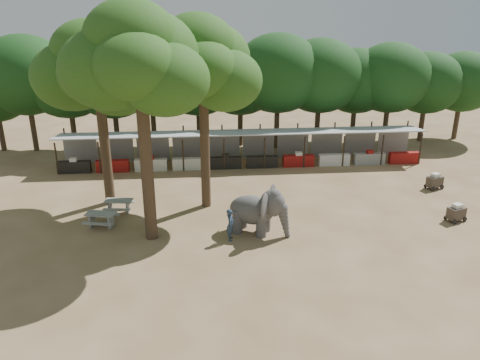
{
  "coord_description": "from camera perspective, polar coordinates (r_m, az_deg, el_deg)",
  "views": [
    {
      "loc": [
        -3.26,
        -20.66,
        11.68
      ],
      "look_at": [
        -1.0,
        5.0,
        2.0
      ],
      "focal_mm": 35.0,
      "sensor_mm": 36.0,
      "label": 1
    }
  ],
  "objects": [
    {
      "name": "backdrop_trees",
      "position": [
        40.27,
        -0.34,
        11.78
      ],
      "size": [
        46.46,
        5.95,
        8.33
      ],
      "color": "#332316",
      "rests_on": "ground"
    },
    {
      "name": "picnic_table_near",
      "position": [
        27.28,
        -16.57,
        -4.43
      ],
      "size": [
        1.92,
        1.8,
        0.82
      ],
      "rotation": [
        0.0,
        0.0,
        -0.21
      ],
      "color": "gray",
      "rests_on": "ground"
    },
    {
      "name": "picnic_table_far",
      "position": [
        28.8,
        -14.54,
        -2.89
      ],
      "size": [
        1.77,
        1.63,
        0.8
      ],
      "rotation": [
        0.0,
        0.0,
        -0.12
      ],
      "color": "gray",
      "rests_on": "ground"
    },
    {
      "name": "cart_back",
      "position": [
        34.11,
        22.65,
        -0.13
      ],
      "size": [
        1.3,
        1.07,
        1.09
      ],
      "rotation": [
        0.0,
        0.0,
        0.35
      ],
      "color": "#362C25",
      "rests_on": "ground"
    },
    {
      "name": "yard_tree_left",
      "position": [
        28.68,
        -17.25,
        12.73
      ],
      "size": [
        7.1,
        6.9,
        11.02
      ],
      "color": "#332316",
      "rests_on": "ground"
    },
    {
      "name": "cart_front",
      "position": [
        29.55,
        24.87,
        -3.62
      ],
      "size": [
        1.25,
        1.03,
        1.05
      ],
      "rotation": [
        0.0,
        0.0,
        0.34
      ],
      "color": "#362C25",
      "rests_on": "ground"
    },
    {
      "name": "yard_tree_back",
      "position": [
        27.04,
        -4.88,
        13.86
      ],
      "size": [
        7.1,
        6.9,
        11.36
      ],
      "color": "#332316",
      "rests_on": "ground"
    },
    {
      "name": "vendor_stalls",
      "position": [
        36.22,
        0.35,
        3.74
      ],
      "size": [
        28.0,
        2.99,
        2.8
      ],
      "color": "#A8ABB0",
      "rests_on": "ground"
    },
    {
      "name": "elephant",
      "position": [
        25.18,
        2.31,
        -3.71
      ],
      "size": [
        3.53,
        2.82,
        2.65
      ],
      "rotation": [
        0.0,
        0.0,
        -0.44
      ],
      "color": "#403E3D",
      "rests_on": "ground"
    },
    {
      "name": "ground",
      "position": [
        23.96,
        3.47,
        -8.62
      ],
      "size": [
        100.0,
        100.0,
        0.0
      ],
      "primitive_type": "plane",
      "color": "brown",
      "rests_on": "ground"
    },
    {
      "name": "yard_tree_center",
      "position": [
        23.17,
        -12.51,
        14.0
      ],
      "size": [
        7.1,
        6.9,
        12.04
      ],
      "color": "#332316",
      "rests_on": "ground"
    },
    {
      "name": "handler",
      "position": [
        24.61,
        -1.17,
        -5.46
      ],
      "size": [
        0.5,
        0.68,
        1.75
      ],
      "primitive_type": "imported",
      "rotation": [
        0.0,
        0.0,
        1.44
      ],
      "color": "#26384C",
      "rests_on": "ground"
    }
  ]
}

